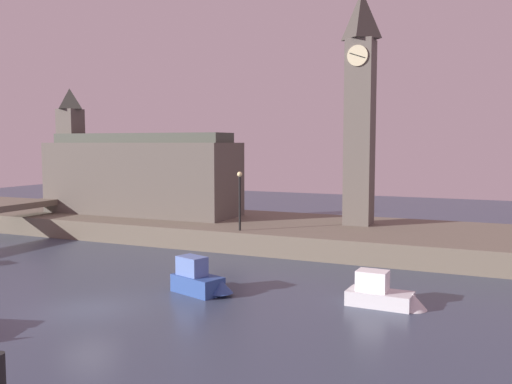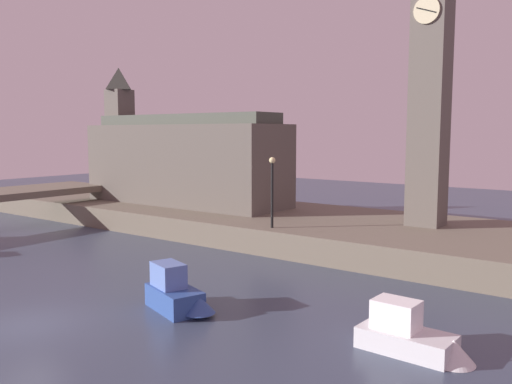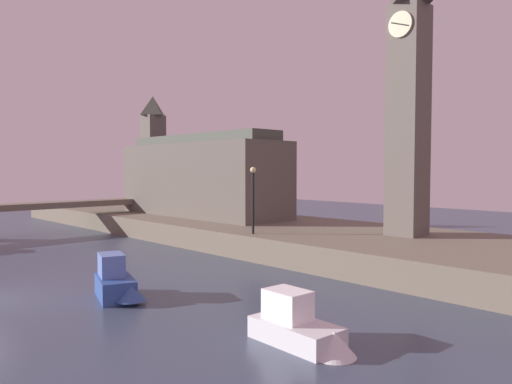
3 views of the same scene
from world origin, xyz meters
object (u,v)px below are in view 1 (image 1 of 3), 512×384
at_px(streetlamp, 240,194).
at_px(boat_tour_blue, 200,280).
at_px(parliament_hall, 137,174).
at_px(boat_ferry_white, 385,295).
at_px(clock_tower, 360,105).

height_order(streetlamp, boat_tour_blue, streetlamp).
distance_m(parliament_hall, boat_ferry_white, 28.14).
relative_size(clock_tower, parliament_hall, 1.00).
relative_size(parliament_hall, streetlamp, 4.18).
distance_m(clock_tower, streetlamp, 11.16).
height_order(parliament_hall, streetlamp, parliament_hall).
distance_m(clock_tower, boat_ferry_white, 18.76).
bearing_deg(streetlamp, clock_tower, 42.10).
bearing_deg(boat_ferry_white, boat_tour_blue, -170.30).
relative_size(boat_tour_blue, boat_ferry_white, 0.97).
xyz_separation_m(clock_tower, boat_tour_blue, (-3.99, -16.76, -9.64)).
xyz_separation_m(clock_tower, streetlamp, (-6.84, -6.18, -6.28)).
relative_size(streetlamp, boat_tour_blue, 1.14).
distance_m(clock_tower, parliament_hall, 19.82).
distance_m(parliament_hall, streetlamp, 13.19).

